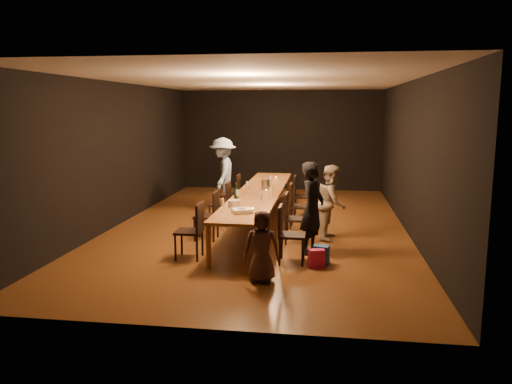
# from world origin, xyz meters

# --- Properties ---
(ground) EXTENTS (10.00, 10.00, 0.00)m
(ground) POSITION_xyz_m (0.00, 0.00, 0.00)
(ground) COLOR #441F11
(ground) RESTS_ON ground
(room_shell) EXTENTS (6.04, 10.04, 3.02)m
(room_shell) POSITION_xyz_m (0.00, 0.00, 2.08)
(room_shell) COLOR black
(room_shell) RESTS_ON ground
(table) EXTENTS (0.90, 6.00, 0.75)m
(table) POSITION_xyz_m (0.00, 0.00, 0.70)
(table) COLOR #965C2B
(table) RESTS_ON ground
(chair_right_0) EXTENTS (0.42, 0.42, 0.93)m
(chair_right_0) POSITION_xyz_m (0.85, -2.40, 0.47)
(chair_right_0) COLOR black
(chair_right_0) RESTS_ON ground
(chair_right_1) EXTENTS (0.42, 0.42, 0.93)m
(chair_right_1) POSITION_xyz_m (0.85, -1.20, 0.47)
(chair_right_1) COLOR black
(chair_right_1) RESTS_ON ground
(chair_right_2) EXTENTS (0.42, 0.42, 0.93)m
(chair_right_2) POSITION_xyz_m (0.85, 0.00, 0.47)
(chair_right_2) COLOR black
(chair_right_2) RESTS_ON ground
(chair_right_3) EXTENTS (0.42, 0.42, 0.93)m
(chair_right_3) POSITION_xyz_m (0.85, 1.20, 0.47)
(chair_right_3) COLOR black
(chair_right_3) RESTS_ON ground
(chair_left_0) EXTENTS (0.42, 0.42, 0.93)m
(chair_left_0) POSITION_xyz_m (-0.85, -2.40, 0.47)
(chair_left_0) COLOR black
(chair_left_0) RESTS_ON ground
(chair_left_1) EXTENTS (0.42, 0.42, 0.93)m
(chair_left_1) POSITION_xyz_m (-0.85, -1.20, 0.47)
(chair_left_1) COLOR black
(chair_left_1) RESTS_ON ground
(chair_left_2) EXTENTS (0.42, 0.42, 0.93)m
(chair_left_2) POSITION_xyz_m (-0.85, 0.00, 0.47)
(chair_left_2) COLOR black
(chair_left_2) RESTS_ON ground
(chair_left_3) EXTENTS (0.42, 0.42, 0.93)m
(chair_left_3) POSITION_xyz_m (-0.85, 1.20, 0.47)
(chair_left_3) COLOR black
(chair_left_3) RESTS_ON ground
(woman_birthday) EXTENTS (0.54, 0.66, 1.57)m
(woman_birthday) POSITION_xyz_m (1.15, -1.82, 0.79)
(woman_birthday) COLOR black
(woman_birthday) RESTS_ON ground
(woman_tan) EXTENTS (0.64, 0.76, 1.41)m
(woman_tan) POSITION_xyz_m (1.49, -0.79, 0.71)
(woman_tan) COLOR tan
(woman_tan) RESTS_ON ground
(man_blue) EXTENTS (0.77, 1.19, 1.75)m
(man_blue) POSITION_xyz_m (-1.15, 1.79, 0.88)
(man_blue) COLOR #8FB3DD
(man_blue) RESTS_ON ground
(child) EXTENTS (0.53, 0.36, 1.04)m
(child) POSITION_xyz_m (0.48, -3.35, 0.52)
(child) COLOR #3B2621
(child) RESTS_ON ground
(gift_bag_red) EXTENTS (0.28, 0.20, 0.29)m
(gift_bag_red) POSITION_xyz_m (1.25, -2.62, 0.15)
(gift_bag_red) COLOR #CB1E5C
(gift_bag_red) RESTS_ON ground
(gift_bag_blue) EXTENTS (0.27, 0.21, 0.30)m
(gift_bag_blue) POSITION_xyz_m (1.32, -2.41, 0.15)
(gift_bag_blue) COLOR #2559A2
(gift_bag_blue) RESTS_ON ground
(birthday_cake) EXTENTS (0.39, 0.36, 0.08)m
(birthday_cake) POSITION_xyz_m (0.01, -2.21, 0.79)
(birthday_cake) COLOR white
(birthday_cake) RESTS_ON table
(plate_stack) EXTENTS (0.29, 0.29, 0.12)m
(plate_stack) POSITION_xyz_m (-0.21, -1.74, 0.81)
(plate_stack) COLOR silver
(plate_stack) RESTS_ON table
(champagne_bottle) EXTENTS (0.09, 0.09, 0.33)m
(champagne_bottle) POSITION_xyz_m (-0.30, -1.06, 0.92)
(champagne_bottle) COLOR black
(champagne_bottle) RESTS_ON table
(ice_bucket) EXTENTS (0.24, 0.24, 0.20)m
(ice_bucket) POSITION_xyz_m (0.08, 0.40, 0.85)
(ice_bucket) COLOR #ADADB1
(ice_bucket) RESTS_ON table
(wineglass_0) EXTENTS (0.06, 0.06, 0.21)m
(wineglass_0) POSITION_xyz_m (-0.35, -2.07, 0.85)
(wineglass_0) COLOR beige
(wineglass_0) RESTS_ON table
(wineglass_1) EXTENTS (0.06, 0.06, 0.21)m
(wineglass_1) POSITION_xyz_m (0.22, -1.52, 0.85)
(wineglass_1) COLOR beige
(wineglass_1) RESTS_ON table
(wineglass_2) EXTENTS (0.06, 0.06, 0.21)m
(wineglass_2) POSITION_xyz_m (-0.26, -1.14, 0.85)
(wineglass_2) COLOR silver
(wineglass_2) RESTS_ON table
(wineglass_3) EXTENTS (0.06, 0.06, 0.21)m
(wineglass_3) POSITION_xyz_m (0.32, -0.57, 0.85)
(wineglass_3) COLOR beige
(wineglass_3) RESTS_ON table
(wineglass_4) EXTENTS (0.06, 0.06, 0.21)m
(wineglass_4) POSITION_xyz_m (-0.25, -0.00, 0.85)
(wineglass_4) COLOR silver
(wineglass_4) RESTS_ON table
(wineglass_5) EXTENTS (0.06, 0.06, 0.21)m
(wineglass_5) POSITION_xyz_m (0.13, 0.86, 0.85)
(wineglass_5) COLOR silver
(wineglass_5) RESTS_ON table
(tealight_near) EXTENTS (0.05, 0.05, 0.03)m
(tealight_near) POSITION_xyz_m (0.15, -1.96, 0.77)
(tealight_near) COLOR #B2B7B2
(tealight_near) RESTS_ON table
(tealight_mid) EXTENTS (0.05, 0.05, 0.03)m
(tealight_mid) POSITION_xyz_m (0.15, -0.02, 0.77)
(tealight_mid) COLOR #B2B7B2
(tealight_mid) RESTS_ON table
(tealight_far) EXTENTS (0.05, 0.05, 0.03)m
(tealight_far) POSITION_xyz_m (0.15, 1.98, 0.77)
(tealight_far) COLOR #B2B7B2
(tealight_far) RESTS_ON table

